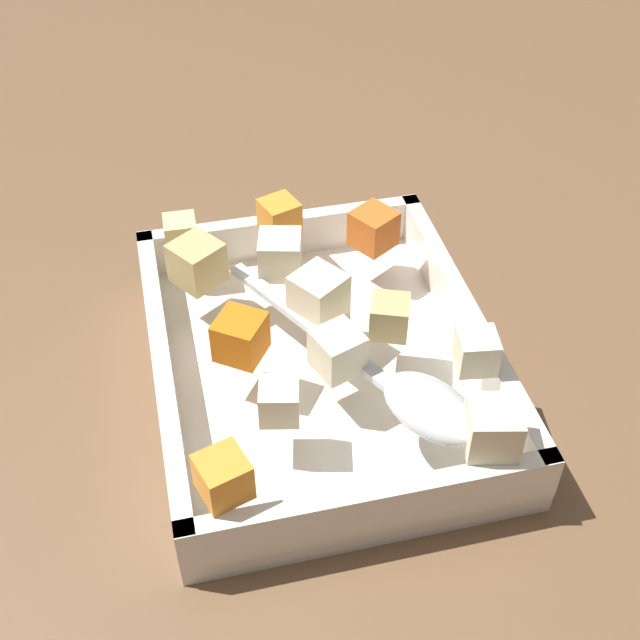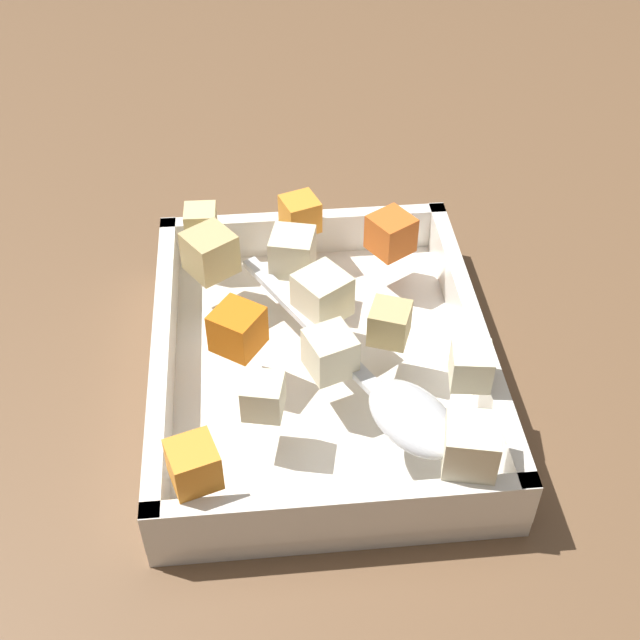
# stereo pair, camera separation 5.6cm
# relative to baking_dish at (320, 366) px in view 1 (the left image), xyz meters

# --- Properties ---
(ground_plane) EXTENTS (4.00, 4.00, 0.00)m
(ground_plane) POSITION_rel_baking_dish_xyz_m (-0.00, -0.01, -0.01)
(ground_plane) COLOR brown
(baking_dish) EXTENTS (0.28, 0.23, 0.05)m
(baking_dish) POSITION_rel_baking_dish_xyz_m (0.00, 0.00, 0.00)
(baking_dish) COLOR white
(baking_dish) RESTS_ON ground_plane
(carrot_chunk_corner_ne) EXTENTS (0.03, 0.03, 0.03)m
(carrot_chunk_corner_ne) POSITION_rel_baking_dish_xyz_m (-0.12, -0.00, 0.05)
(carrot_chunk_corner_ne) COLOR orange
(carrot_chunk_corner_ne) RESTS_ON baking_dish
(carrot_chunk_far_left) EXTENTS (0.03, 0.03, 0.03)m
(carrot_chunk_far_left) POSITION_rel_baking_dish_xyz_m (0.12, -0.08, 0.05)
(carrot_chunk_far_left) COLOR orange
(carrot_chunk_far_left) RESTS_ON baking_dish
(carrot_chunk_corner_se) EXTENTS (0.04, 0.04, 0.03)m
(carrot_chunk_corner_se) POSITION_rel_baking_dish_xyz_m (0.01, -0.05, 0.05)
(carrot_chunk_corner_se) COLOR orange
(carrot_chunk_corner_se) RESTS_ON baking_dish
(carrot_chunk_front_center) EXTENTS (0.04, 0.04, 0.03)m
(carrot_chunk_front_center) POSITION_rel_baking_dish_xyz_m (-0.08, 0.06, 0.05)
(carrot_chunk_front_center) COLOR orange
(carrot_chunk_front_center) RESTS_ON baking_dish
(potato_chunk_heap_side) EXTENTS (0.04, 0.04, 0.03)m
(potato_chunk_heap_side) POSITION_rel_baking_dish_xyz_m (0.04, 0.00, 0.05)
(potato_chunk_heap_side) COLOR beige
(potato_chunk_heap_side) RESTS_ON baking_dish
(potato_chunk_near_spoon) EXTENTS (0.03, 0.03, 0.03)m
(potato_chunk_near_spoon) POSITION_rel_baking_dish_xyz_m (0.05, 0.09, 0.05)
(potato_chunk_near_spoon) COLOR beige
(potato_chunk_near_spoon) RESTS_ON baking_dish
(potato_chunk_far_right) EXTENTS (0.03, 0.03, 0.03)m
(potato_chunk_far_right) POSITION_rel_baking_dish_xyz_m (0.01, 0.05, 0.05)
(potato_chunk_far_right) COLOR tan
(potato_chunk_far_right) RESTS_ON baking_dish
(potato_chunk_near_right) EXTENTS (0.04, 0.04, 0.03)m
(potato_chunk_near_right) POSITION_rel_baking_dish_xyz_m (-0.02, 0.00, 0.05)
(potato_chunk_near_right) COLOR beige
(potato_chunk_near_right) RESTS_ON baking_dish
(potato_chunk_rim_edge) EXTENTS (0.03, 0.03, 0.02)m
(potato_chunk_rim_edge) POSITION_rel_baking_dish_xyz_m (0.07, -0.04, 0.05)
(potato_chunk_rim_edge) COLOR beige
(potato_chunk_rim_edge) RESTS_ON baking_dish
(potato_chunk_center) EXTENTS (0.04, 0.04, 0.03)m
(potato_chunk_center) POSITION_rel_baking_dish_xyz_m (-0.07, -0.01, 0.05)
(potato_chunk_center) COLOR beige
(potato_chunk_center) RESTS_ON baking_dish
(potato_chunk_heap_top) EXTENTS (0.04, 0.04, 0.03)m
(potato_chunk_heap_top) POSITION_rel_baking_dish_xyz_m (-0.07, -0.07, 0.05)
(potato_chunk_heap_top) COLOR tan
(potato_chunk_heap_top) RESTS_ON baking_dish
(potato_chunk_corner_sw) EXTENTS (0.02, 0.02, 0.02)m
(potato_chunk_corner_sw) POSITION_rel_baking_dish_xyz_m (-0.12, -0.08, 0.05)
(potato_chunk_corner_sw) COLOR #E0CC89
(potato_chunk_corner_sw) RESTS_ON baking_dish
(potato_chunk_corner_nw) EXTENTS (0.04, 0.04, 0.03)m
(potato_chunk_corner_nw) POSITION_rel_baking_dish_xyz_m (0.12, 0.07, 0.05)
(potato_chunk_corner_nw) COLOR beige
(potato_chunk_corner_nw) RESTS_ON baking_dish
(serving_spoon) EXTENTS (0.21, 0.13, 0.02)m
(serving_spoon) POSITION_rel_baking_dish_xyz_m (0.08, 0.04, 0.04)
(serving_spoon) COLOR silver
(serving_spoon) RESTS_ON baking_dish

